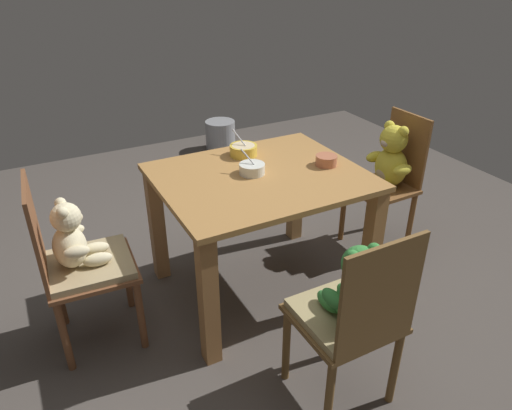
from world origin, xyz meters
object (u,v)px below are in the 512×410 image
Objects in this scene: dining_table at (260,201)px; porridge_bowl_white_center at (252,169)px; porridge_bowl_terracotta_near_right at (326,160)px; metal_pail at (220,135)px; teddy_chair_near_front at (353,304)px; teddy_chair_near_left at (77,254)px; porridge_bowl_yellow_far_center at (243,150)px; teddy_chair_near_right at (389,166)px.

porridge_bowl_white_center is (-0.03, 0.03, 0.19)m from dining_table.
porridge_bowl_terracotta_near_right reaches higher than metal_pail.
dining_table is 2.31m from metal_pail.
dining_table is 0.88m from teddy_chair_near_front.
teddy_chair_near_left is at bearing 179.91° from porridge_bowl_white_center.
dining_table is at bearing -97.93° from porridge_bowl_yellow_far_center.
teddy_chair_near_front is 1.30m from teddy_chair_near_left.
porridge_bowl_yellow_far_center is 0.48m from porridge_bowl_terracotta_near_right.
metal_pail is (0.75, 3.03, -0.39)m from teddy_chair_near_front.
dining_table is 0.43m from porridge_bowl_terracotta_near_right.
teddy_chair_near_right is 5.38× the size of porridge_bowl_yellow_far_center.
teddy_chair_near_front is at bearing 41.06° from teddy_chair_near_right.
teddy_chair_near_right is 6.31× the size of porridge_bowl_white_center.
porridge_bowl_terracotta_near_right is at bearing -27.66° from teddy_chair_near_front.
dining_table is 0.97m from teddy_chair_near_right.
porridge_bowl_white_center is at bearing -0.03° from teddy_chair_near_right.
porridge_bowl_terracotta_near_right is (0.34, -0.34, -0.00)m from porridge_bowl_yellow_far_center.
porridge_bowl_yellow_far_center is (0.07, 0.25, 0.00)m from porridge_bowl_white_center.
teddy_chair_near_right is 2.15m from metal_pail.
porridge_bowl_terracotta_near_right is 2.32m from metal_pail.
porridge_bowl_white_center is (-1.01, -0.03, 0.21)m from teddy_chair_near_right.
porridge_bowl_yellow_far_center is at bearing 73.66° from porridge_bowl_white_center.
teddy_chair_near_left is 1.94m from teddy_chair_near_right.
porridge_bowl_terracotta_near_right is at bearing -9.02° from dining_table.
dining_table is 6.46× the size of porridge_bowl_yellow_far_center.
teddy_chair_near_left is 7.70× the size of porridge_bowl_terracotta_near_right.
porridge_bowl_yellow_far_center is 1.40× the size of porridge_bowl_terracotta_near_right.
teddy_chair_near_right is 3.05× the size of metal_pail.
dining_table is 9.02× the size of porridge_bowl_terracotta_near_right.
porridge_bowl_yellow_far_center is (-0.93, 0.22, 0.21)m from teddy_chair_near_right.
teddy_chair_near_front is (-0.05, -0.88, -0.05)m from dining_table.
teddy_chair_near_front is 3.09× the size of metal_pail.
metal_pail is at bearing 55.20° from teddy_chair_near_left.
porridge_bowl_white_center is at bearing 167.41° from porridge_bowl_terracotta_near_right.
teddy_chair_near_front is 0.99× the size of teddy_chair_near_left.
teddy_chair_near_left is at bearing -128.37° from metal_pail.
porridge_bowl_yellow_far_center reaches higher than metal_pail.
metal_pail is at bearing 81.62° from porridge_bowl_terracotta_near_right.
teddy_chair_near_right is (1.02, 0.94, 0.03)m from teddy_chair_near_front.
teddy_chair_near_left reaches higher than teddy_chair_near_right.
teddy_chair_near_front reaches higher than porridge_bowl_yellow_far_center.
porridge_bowl_white_center is at bearing -106.34° from porridge_bowl_yellow_far_center.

